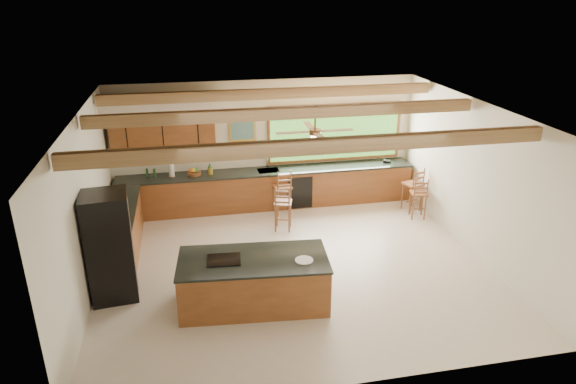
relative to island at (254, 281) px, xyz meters
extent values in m
plane|color=beige|center=(0.91, 1.10, -0.43)|extent=(7.20, 7.20, 0.00)
cube|color=beige|center=(0.91, 4.35, 1.07)|extent=(7.20, 0.04, 3.00)
cube|color=beige|center=(0.91, -2.15, 1.07)|extent=(7.20, 0.04, 3.00)
cube|color=beige|center=(-2.69, 1.10, 1.07)|extent=(0.04, 6.50, 3.00)
cube|color=beige|center=(4.51, 1.10, 1.07)|extent=(0.04, 6.50, 3.00)
cube|color=#9F7C4F|center=(0.91, 1.10, 2.57)|extent=(7.20, 6.50, 0.04)
cube|color=#A78153|center=(0.91, -0.50, 2.43)|extent=(7.10, 0.15, 0.22)
cube|color=#A78153|center=(0.91, 1.60, 2.43)|extent=(7.10, 0.15, 0.22)
cube|color=#A78153|center=(0.91, 3.40, 2.43)|extent=(7.10, 0.15, 0.22)
cube|color=brown|center=(-1.44, 4.16, 1.47)|extent=(2.30, 0.35, 0.70)
cube|color=white|center=(-1.44, 4.09, 2.07)|extent=(2.60, 0.50, 0.48)
cylinder|color=#FFEABF|center=(-2.14, 4.09, 1.84)|extent=(0.10, 0.10, 0.01)
cylinder|color=#FFEABF|center=(-0.74, 4.09, 1.84)|extent=(0.10, 0.10, 0.01)
cube|color=#6CAE3E|center=(2.61, 4.32, 1.24)|extent=(3.20, 0.04, 1.30)
cube|color=gold|center=(0.36, 4.32, 1.42)|extent=(0.64, 0.03, 0.54)
cube|color=#3E6F5E|center=(0.36, 4.30, 1.42)|extent=(0.54, 0.01, 0.44)
cube|color=brown|center=(0.91, 4.01, 0.01)|extent=(7.00, 0.65, 0.88)
cube|color=black|center=(0.91, 4.01, 0.47)|extent=(7.04, 0.69, 0.04)
cube|color=brown|center=(-2.35, 2.45, 0.01)|extent=(0.65, 2.35, 0.88)
cube|color=black|center=(-2.35, 2.45, 0.47)|extent=(0.69, 2.39, 0.04)
cube|color=black|center=(1.61, 3.68, -0.01)|extent=(0.60, 0.02, 0.78)
cube|color=silver|center=(0.91, 4.01, 0.48)|extent=(0.50, 0.38, 0.03)
cylinder|color=silver|center=(0.91, 4.21, 0.64)|extent=(0.03, 0.03, 0.30)
cylinder|color=silver|center=(0.91, 4.11, 0.77)|extent=(0.03, 0.20, 0.03)
cylinder|color=silver|center=(-1.32, 4.02, 0.65)|extent=(0.13, 0.13, 0.31)
cylinder|color=#1D421A|center=(-1.87, 4.13, 0.59)|extent=(0.05, 0.05, 0.19)
cylinder|color=#1D421A|center=(-1.70, 4.03, 0.60)|extent=(0.06, 0.06, 0.21)
cube|color=black|center=(3.89, 4.02, 0.53)|extent=(0.22, 0.20, 0.08)
cube|color=brown|center=(0.00, 0.00, -0.02)|extent=(2.50, 1.32, 0.82)
cube|color=black|center=(0.00, 0.00, 0.41)|extent=(2.54, 1.37, 0.04)
cube|color=black|center=(-0.47, 0.04, 0.43)|extent=(0.57, 0.47, 0.02)
cylinder|color=silver|center=(0.80, -0.22, 0.43)|extent=(0.30, 0.30, 0.01)
cube|color=black|center=(-2.31, 0.70, 0.52)|extent=(0.81, 0.79, 1.90)
cube|color=silver|center=(-1.94, 0.70, 0.52)|extent=(0.03, 0.05, 1.74)
cube|color=brown|center=(1.01, 2.70, 0.20)|extent=(0.46, 0.46, 0.04)
cylinder|color=brown|center=(0.86, 2.55, -0.12)|extent=(0.04, 0.04, 0.61)
cylinder|color=brown|center=(1.16, 2.55, -0.12)|extent=(0.04, 0.04, 0.61)
cylinder|color=brown|center=(0.86, 2.84, -0.12)|extent=(0.04, 0.04, 0.61)
cylinder|color=brown|center=(1.16, 2.84, -0.12)|extent=(0.04, 0.04, 0.61)
cube|color=brown|center=(1.15, 3.55, 0.24)|extent=(0.44, 0.44, 0.04)
cylinder|color=brown|center=(1.00, 3.39, -0.11)|extent=(0.04, 0.04, 0.65)
cylinder|color=brown|center=(1.31, 3.39, -0.11)|extent=(0.04, 0.04, 0.65)
cylinder|color=brown|center=(1.00, 3.70, -0.11)|extent=(0.04, 0.04, 0.65)
cylinder|color=brown|center=(1.31, 3.70, -0.11)|extent=(0.04, 0.04, 0.65)
cube|color=brown|center=(4.16, 2.70, 0.17)|extent=(0.42, 0.42, 0.04)
cylinder|color=brown|center=(4.02, 2.56, -0.14)|extent=(0.03, 0.03, 0.58)
cylinder|color=brown|center=(4.30, 2.56, -0.14)|extent=(0.03, 0.03, 0.58)
cylinder|color=brown|center=(4.02, 2.84, -0.14)|extent=(0.03, 0.03, 0.58)
cylinder|color=brown|center=(4.30, 2.84, -0.14)|extent=(0.03, 0.03, 0.58)
cube|color=brown|center=(4.21, 3.14, 0.23)|extent=(0.49, 0.49, 0.04)
cylinder|color=brown|center=(4.06, 2.98, -0.11)|extent=(0.04, 0.04, 0.63)
cylinder|color=brown|center=(4.36, 2.98, -0.11)|extent=(0.04, 0.04, 0.63)
cylinder|color=brown|center=(4.06, 3.29, -0.11)|extent=(0.04, 0.04, 0.63)
cylinder|color=brown|center=(4.36, 3.29, -0.11)|extent=(0.04, 0.04, 0.63)
camera|label=1|loc=(-0.89, -7.31, 4.56)|focal=32.00mm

